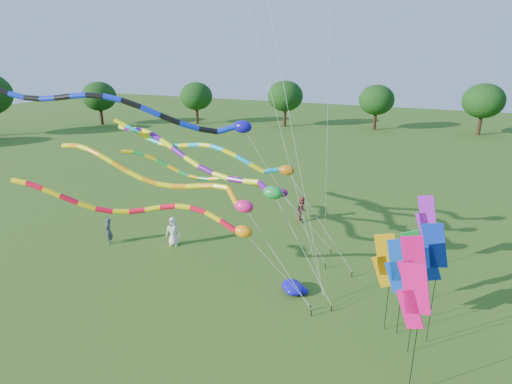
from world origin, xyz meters
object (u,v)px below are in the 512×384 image
at_px(tube_kite_red, 159,213).
at_px(tube_kite_orange, 170,180).
at_px(person_b, 109,231).
at_px(person_a, 173,231).
at_px(blue_nylon_heap, 296,290).
at_px(person_c, 302,209).

relative_size(tube_kite_red, tube_kite_orange, 0.90).
bearing_deg(tube_kite_orange, tube_kite_red, -69.63).
bearing_deg(person_b, person_a, 89.38).
relative_size(tube_kite_red, blue_nylon_heap, 7.31).
bearing_deg(person_b, person_c, 109.02).
bearing_deg(person_c, blue_nylon_heap, -173.96).
bearing_deg(person_c, person_b, 120.09).
relative_size(tube_kite_red, person_b, 7.76).
xyz_separation_m(blue_nylon_heap, person_b, (-12.51, 0.92, 0.60)).
xyz_separation_m(tube_kite_orange, person_c, (3.70, 10.17, -4.48)).
bearing_deg(tube_kite_red, blue_nylon_heap, 11.19).
bearing_deg(tube_kite_red, tube_kite_orange, 92.11).
distance_m(tube_kite_red, blue_nylon_heap, 7.67).
distance_m(tube_kite_orange, person_a, 6.05).
distance_m(person_b, person_c, 12.90).
xyz_separation_m(tube_kite_red, person_c, (3.17, 11.97, -3.51)).
height_order(tube_kite_red, person_a, tube_kite_red).
bearing_deg(blue_nylon_heap, person_c, 105.91).
xyz_separation_m(tube_kite_red, blue_nylon_heap, (5.80, 2.77, -4.19)).
distance_m(blue_nylon_heap, person_b, 12.56).
bearing_deg(blue_nylon_heap, tube_kite_red, -154.47).
distance_m(tube_kite_red, person_c, 12.87).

